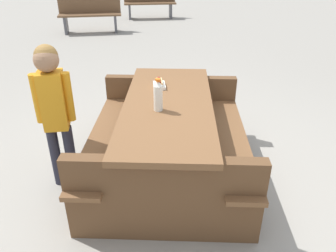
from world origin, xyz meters
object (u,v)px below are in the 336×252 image
(soda_bottle, at_px, (158,96))
(park_bench_far, at_px, (150,2))
(picnic_table, at_px, (168,134))
(park_bench_mid, at_px, (90,13))
(hotdog_tray, at_px, (159,84))
(child_in_coat, at_px, (54,101))

(soda_bottle, relative_size, park_bench_far, 0.18)
(picnic_table, distance_m, park_bench_mid, 6.22)
(park_bench_far, bearing_deg, picnic_table, -162.40)
(park_bench_far, bearing_deg, park_bench_mid, 156.37)
(park_bench_mid, bearing_deg, soda_bottle, -149.50)
(hotdog_tray, distance_m, child_in_coat, 0.98)
(hotdog_tray, bearing_deg, soda_bottle, -165.99)
(picnic_table, height_order, hotdog_tray, hotdog_tray)
(picnic_table, relative_size, park_bench_mid, 1.33)
(hotdog_tray, distance_m, park_bench_far, 7.39)
(soda_bottle, distance_m, child_in_coat, 0.86)
(soda_bottle, height_order, park_bench_far, soda_bottle)
(child_in_coat, height_order, park_bench_far, child_in_coat)
(park_bench_far, bearing_deg, soda_bottle, -163.04)
(child_in_coat, bearing_deg, park_bench_far, 10.73)
(picnic_table, distance_m, child_in_coat, 1.02)
(picnic_table, bearing_deg, park_bench_mid, 31.57)
(picnic_table, distance_m, hotdog_tray, 0.50)
(park_bench_far, bearing_deg, child_in_coat, -169.27)
(picnic_table, height_order, soda_bottle, soda_bottle)
(picnic_table, bearing_deg, hotdog_tray, 26.35)
(picnic_table, xyz_separation_m, soda_bottle, (-0.15, 0.04, 0.43))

